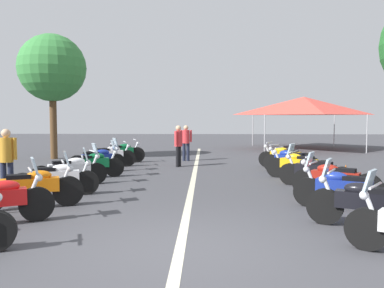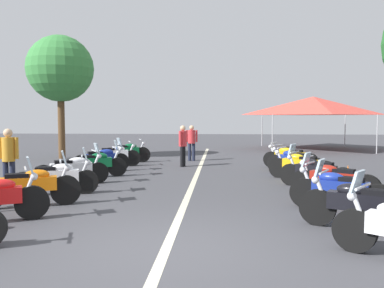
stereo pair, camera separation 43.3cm
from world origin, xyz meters
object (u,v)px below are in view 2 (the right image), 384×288
Objects in this scene: motorcycle_right_row_6 at (294,161)px; roadside_tree_1 at (60,69)px; motorcycle_right_row_5 at (301,165)px; motorcycle_left_row_5 at (95,163)px; motorcycle_right_row_7 at (290,157)px; bystander_3 at (9,155)px; bystander_1 at (192,140)px; motorcycle_left_row_2 at (30,186)px; bystander_0 at (183,143)px; motorcycle_left_row_7 at (114,155)px; event_tent at (313,106)px; motorcycle_right_row_2 at (339,189)px; motorcycle_left_row_4 at (72,169)px; motorcycle_left_row_3 at (57,177)px; traffic_cone_2 at (348,176)px; motorcycle_right_row_3 at (333,180)px; motorcycle_right_row_1 at (361,204)px; motorcycle_right_row_4 at (315,171)px; motorcycle_left_row_6 at (102,159)px; motorcycle_left_row_8 at (127,152)px.

roadside_tree_1 reaches higher than motorcycle_right_row_6.
motorcycle_right_row_5 is at bearing -119.99° from roadside_tree_1.
motorcycle_right_row_7 is (2.71, -6.73, -0.01)m from motorcycle_left_row_5.
motorcycle_right_row_6 is 9.01m from bystander_3.
bystander_1 reaches higher than motorcycle_right_row_6.
motorcycle_left_row_5 is 1.07× the size of motorcycle_right_row_5.
motorcycle_left_row_2 is 7.84m from bystander_0.
event_tent is at bearing 24.04° from motorcycle_left_row_7.
motorcycle_left_row_5 is 3.16m from bystander_3.
motorcycle_right_row_2 is at bearing -55.22° from motorcycle_left_row_5.
motorcycle_left_row_5 reaches higher than motorcycle_right_row_7.
motorcycle_left_row_2 is at bearing -108.74° from motorcycle_left_row_7.
roadside_tree_1 is (7.26, 3.26, 3.75)m from motorcycle_left_row_4.
motorcycle_left_row_3 is 2.96m from motorcycle_left_row_5.
traffic_cone_2 is at bearing -30.63° from motorcycle_left_row_5.
motorcycle_right_row_3 is at bearing -59.29° from motorcycle_left_row_7.
bystander_0 is (8.75, 3.92, 0.48)m from motorcycle_right_row_1.
motorcycle_left_row_3 is 5.78m from motorcycle_left_row_7.
bystander_3 is (1.46, 7.93, 0.51)m from motorcycle_right_row_2.
motorcycle_right_row_1 is at bearing 121.75° from motorcycle_right_row_5.
motorcycle_right_row_1 is 8.42m from motorcycle_right_row_7.
event_tent is at bearing -72.08° from motorcycle_right_row_2.
bystander_3 reaches higher than motorcycle_right_row_6.
bystander_0 is (6.00, -2.64, 0.50)m from motorcycle_left_row_3.
motorcycle_right_row_3 is 2.99m from motorcycle_right_row_5.
motorcycle_right_row_4 is (1.53, 0.09, 0.00)m from motorcycle_right_row_3.
motorcycle_right_row_7 is 1.22× the size of bystander_1.
motorcycle_right_row_5 is 1.19× the size of bystander_1.
motorcycle_left_row_6 reaches higher than motorcycle_left_row_3.
bystander_1 is at bearing 19.43° from motorcycle_left_row_7.
motorcycle_left_row_8 is 7.21m from bystander_3.
motorcycle_left_row_4 is at bearing 92.49° from traffic_cone_2.
bystander_3 reaches higher than motorcycle_right_row_2.
motorcycle_right_row_1 reaches higher than motorcycle_left_row_6.
motorcycle_left_row_4 is 16.85m from event_tent.
motorcycle_left_row_4 is 7.37m from motorcycle_right_row_6.
motorcycle_left_row_8 is at bearing 128.92° from event_tent.
roadside_tree_1 is at bearing 15.03° from motorcycle_right_row_6.
motorcycle_right_row_2 is at bearing 122.00° from motorcycle_right_row_5.
event_tent reaches higher than motorcycle_right_row_5.
motorcycle_right_row_5 is at bearing 5.34° from motorcycle_left_row_3.
motorcycle_left_row_4 is at bearing 32.29° from motorcycle_right_row_4.
event_tent is (12.04, -3.06, 2.19)m from motorcycle_right_row_5.
motorcycle_right_row_1 is at bearing 115.78° from motorcycle_right_row_3.
traffic_cone_2 is at bearing -121.78° from roadside_tree_1.
motorcycle_left_row_3 is 6.84m from motorcycle_right_row_3.
motorcycle_right_row_5 is 0.98× the size of motorcycle_right_row_7.
motorcycle_right_row_1 is (-8.53, -6.63, 0.01)m from motorcycle_left_row_7.
motorcycle_right_row_3 is at bearing -61.46° from motorcycle_left_row_6.
event_tent is (14.98, -9.71, 2.19)m from motorcycle_left_row_3.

